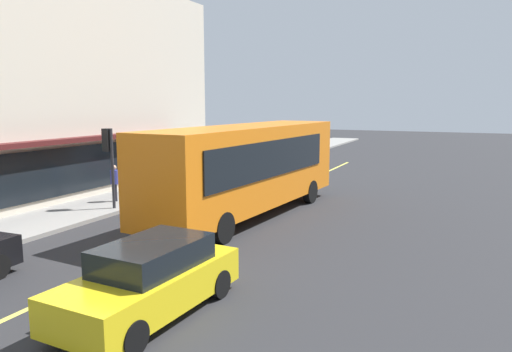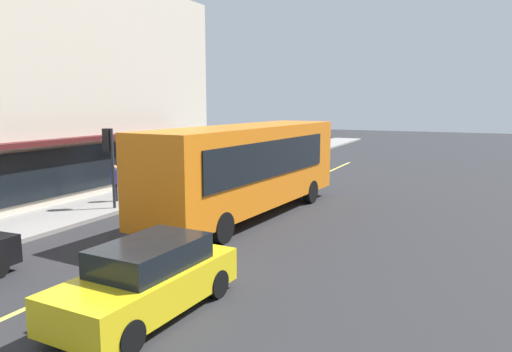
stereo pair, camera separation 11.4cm
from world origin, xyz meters
The scene contains 10 objects.
ground centered at (0.00, 0.00, 0.00)m, with size 120.00×120.00×0.00m, color #28282B.
sidewalk centered at (0.00, 5.71, 0.07)m, with size 80.00×3.09×0.15m, color gray.
lane_centre_stripe centered at (0.00, 0.00, 0.00)m, with size 36.00×0.16×0.01m, color #D8D14C.
bus centered at (-0.35, -0.61, 1.99)m, with size 11.29×3.36×3.50m.
traffic_light centered at (-1.93, 4.79, 2.53)m, with size 0.30×0.52×3.20m.
car_maroon centered at (6.03, 3.04, 0.74)m, with size 4.38×2.02×1.52m.
car_yellow centered at (-9.10, -2.53, 0.74)m, with size 4.39×2.05×1.52m.
pedestrian_near_storefront centered at (6.00, 5.65, 1.20)m, with size 0.34×0.34×1.74m.
pedestrian_by_curb centered at (-0.84, 5.52, 1.08)m, with size 0.34×0.34×1.57m.
pedestrian_at_corner centered at (3.80, 6.08, 1.28)m, with size 0.34×0.34×1.87m.
Camera 2 is at (-16.81, -8.59, 4.37)m, focal length 33.82 mm.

